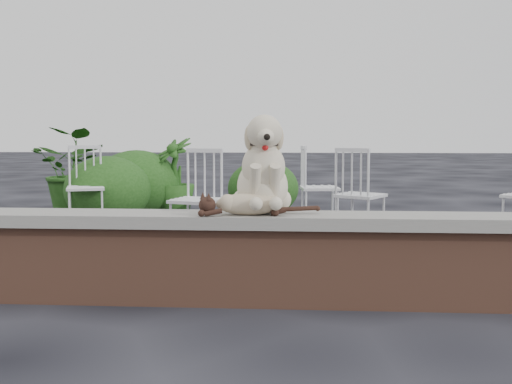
# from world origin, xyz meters

# --- Properties ---
(ground) EXTENTS (60.00, 60.00, 0.00)m
(ground) POSITION_xyz_m (0.00, 0.00, 0.00)
(ground) COLOR black
(ground) RESTS_ON ground
(brick_wall) EXTENTS (6.00, 0.30, 0.50)m
(brick_wall) POSITION_xyz_m (0.00, 0.00, 0.25)
(brick_wall) COLOR brown
(brick_wall) RESTS_ON ground
(capstone) EXTENTS (6.20, 0.40, 0.08)m
(capstone) POSITION_xyz_m (0.00, 0.00, 0.54)
(capstone) COLOR slate
(capstone) RESTS_ON brick_wall
(dog) EXTENTS (0.50, 0.61, 0.64)m
(dog) POSITION_xyz_m (-0.81, 0.08, 0.90)
(dog) COLOR beige
(dog) RESTS_ON capstone
(cat) EXTENTS (0.94, 0.35, 0.16)m
(cat) POSITION_xyz_m (-0.89, -0.07, 0.66)
(cat) COLOR #C3AB8B
(cat) RESTS_ON capstone
(chair_a) EXTENTS (0.71, 0.71, 0.94)m
(chair_a) POSITION_xyz_m (-3.06, 3.18, 0.47)
(chair_a) COLOR white
(chair_a) RESTS_ON ground
(chair_b) EXTENTS (0.70, 0.70, 0.94)m
(chair_b) POSITION_xyz_m (-1.55, 1.93, 0.47)
(chair_b) COLOR white
(chair_b) RESTS_ON ground
(chair_e) EXTENTS (0.62, 0.62, 0.94)m
(chair_e) POSITION_xyz_m (-0.35, 3.37, 0.47)
(chair_e) COLOR white
(chair_e) RESTS_ON ground
(chair_c) EXTENTS (0.77, 0.77, 0.94)m
(chair_c) POSITION_xyz_m (0.04, 2.53, 0.47)
(chair_c) COLOR white
(chair_c) RESTS_ON ground
(potted_plant_a) EXTENTS (1.23, 1.12, 1.16)m
(potted_plant_a) POSITION_xyz_m (-3.64, 4.48, 0.58)
(potted_plant_a) COLOR #1C4313
(potted_plant_a) RESTS_ON ground
(potted_plant_b) EXTENTS (0.81, 0.81, 1.02)m
(potted_plant_b) POSITION_xyz_m (-2.24, 4.22, 0.51)
(potted_plant_b) COLOR #1C4313
(potted_plant_b) RESTS_ON ground
(shrubbery) EXTENTS (2.90, 1.77, 0.91)m
(shrubbery) POSITION_xyz_m (-2.41, 4.14, 0.38)
(shrubbery) COLOR #1C4313
(shrubbery) RESTS_ON ground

